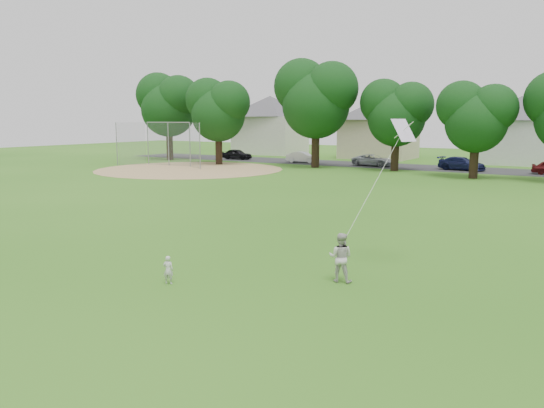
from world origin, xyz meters
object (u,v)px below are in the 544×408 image
Objects in this scene: toddler at (168,270)px; kite at (373,187)px; older_boy at (341,257)px; baseball_backstop at (166,144)px.

kite is at bearing -159.37° from toddler.
baseball_backstop is (-32.31, 26.82, 1.50)m from older_boy.
baseball_backstop is (-32.78, 25.61, -0.51)m from kite.
toddler is 0.08× the size of baseball_backstop.
kite is (0.48, 1.22, 2.02)m from older_boy.
kite is at bearing -122.48° from older_boy.
toddler is 5.09m from older_boy.
older_boy is 0.35× the size of kite.
older_boy is at bearing -111.43° from kite.
kite reaches higher than baseball_backstop.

